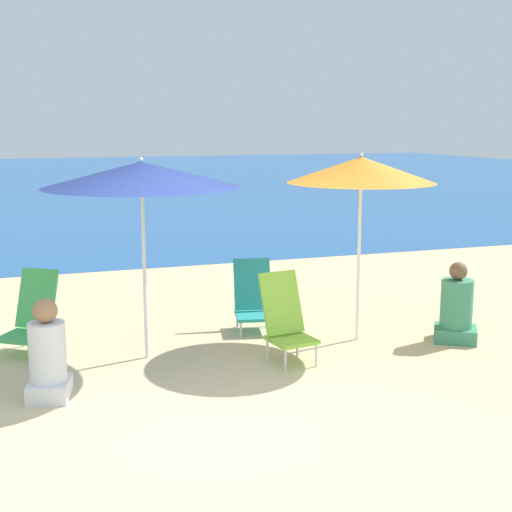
% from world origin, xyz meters
% --- Properties ---
extents(ground_plane, '(60.00, 60.00, 0.00)m').
position_xyz_m(ground_plane, '(0.00, 0.00, 0.00)').
color(ground_plane, '#D1BA89').
extents(sea_water, '(60.00, 40.00, 0.01)m').
position_xyz_m(sea_water, '(0.00, 26.12, 0.00)').
color(sea_water, '#1E5699').
rests_on(sea_water, ground).
extents(beach_umbrella_orange, '(1.59, 1.59, 2.05)m').
position_xyz_m(beach_umbrella_orange, '(2.09, 1.46, 1.87)').
color(beach_umbrella_orange, white).
rests_on(beach_umbrella_orange, ground).
extents(beach_umbrella_navy, '(1.94, 1.94, 2.03)m').
position_xyz_m(beach_umbrella_navy, '(-0.22, 1.60, 1.87)').
color(beach_umbrella_navy, white).
rests_on(beach_umbrella_navy, ground).
extents(beach_chair_green, '(0.70, 0.75, 0.84)m').
position_xyz_m(beach_chair_green, '(-1.31, 2.23, 0.38)').
color(beach_chair_green, silver).
rests_on(beach_chair_green, ground).
extents(beach_chair_teal, '(0.53, 0.65, 0.80)m').
position_xyz_m(beach_chair_teal, '(1.15, 2.26, 0.36)').
color(beach_chair_teal, silver).
rests_on(beach_chair_teal, ground).
extents(beach_chair_lime, '(0.50, 0.60, 0.89)m').
position_xyz_m(beach_chair_lime, '(1.08, 1.05, 0.44)').
color(beach_chair_lime, silver).
rests_on(beach_chair_lime, ground).
extents(person_seated_near, '(0.59, 0.57, 0.89)m').
position_xyz_m(person_seated_near, '(3.09, 1.06, 0.36)').
color(person_seated_near, '#3F8C66').
rests_on(person_seated_near, ground).
extents(person_seated_far, '(0.43, 0.48, 0.89)m').
position_xyz_m(person_seated_far, '(-1.22, 0.78, 0.37)').
color(person_seated_far, silver).
rests_on(person_seated_far, ground).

